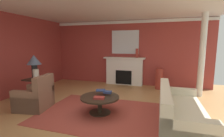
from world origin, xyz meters
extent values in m
plane|color=tan|center=(0.00, 0.00, 0.00)|extent=(8.46, 8.46, 0.00)
cube|color=#9E3833|center=(0.00, 3.28, 1.40)|extent=(7.11, 0.12, 2.80)
cube|color=#9E3833|center=(-3.31, 0.30, 1.40)|extent=(0.12, 7.04, 2.80)
cube|color=white|center=(0.00, 0.30, 2.83)|extent=(7.11, 7.04, 0.06)
cube|color=white|center=(0.00, 3.20, 2.72)|extent=(7.11, 0.08, 0.12)
cube|color=#993D33|center=(0.10, -0.10, 0.01)|extent=(3.06, 2.29, 0.01)
cube|color=white|center=(0.01, 3.07, 0.58)|extent=(1.60, 0.25, 1.16)
cube|color=black|center=(0.01, 3.05, 0.35)|extent=(0.70, 0.26, 0.60)
cube|color=white|center=(0.01, 3.04, 1.19)|extent=(1.80, 0.35, 0.06)
cube|color=silver|center=(0.01, 3.19, 1.87)|extent=(1.19, 0.04, 1.01)
cube|color=beige|center=(2.03, -0.26, 0.23)|extent=(0.92, 2.11, 0.45)
cube|color=beige|center=(1.68, -0.26, 0.65)|extent=(0.22, 2.10, 0.40)
cube|color=beige|center=(2.04, -1.21, 0.31)|extent=(0.90, 0.21, 0.62)
cube|color=beige|center=(2.02, 0.69, 0.31)|extent=(0.90, 0.21, 0.62)
cube|color=brown|center=(-1.76, -0.36, 0.22)|extent=(0.91, 0.91, 0.44)
cube|color=brown|center=(-1.44, -0.31, 0.70)|extent=(0.28, 0.82, 0.51)
cube|color=brown|center=(-1.81, -0.03, 0.30)|extent=(0.81, 0.26, 0.60)
cube|color=brown|center=(-1.71, -0.68, 0.30)|extent=(0.81, 0.26, 0.60)
cylinder|color=#2D2319|center=(0.10, -0.10, 0.43)|extent=(1.00, 1.00, 0.04)
cylinder|color=#2D2319|center=(0.10, -0.10, 0.21)|extent=(0.12, 0.12, 0.41)
cylinder|color=#2D2319|center=(0.10, -0.10, 0.01)|extent=(0.56, 0.56, 0.03)
cube|color=#2D2319|center=(-2.24, 0.26, 0.68)|extent=(0.56, 0.56, 0.04)
cube|color=#2D2319|center=(-2.24, 0.26, 0.33)|extent=(0.10, 0.10, 0.66)
cube|color=#2D2319|center=(-2.24, 0.26, 0.02)|extent=(0.45, 0.45, 0.04)
cylinder|color=black|center=(-2.24, 0.26, 0.92)|extent=(0.18, 0.18, 0.45)
cone|color=#4C566B|center=(-2.24, 0.26, 1.30)|extent=(0.44, 0.44, 0.30)
cylinder|color=beige|center=(-2.09, 0.14, 0.86)|extent=(0.18, 0.18, 0.32)
cylinder|color=#9E3328|center=(1.50, 2.77, 0.41)|extent=(0.29, 0.29, 0.83)
cylinder|color=#9E3328|center=(0.56, 3.02, 1.41)|extent=(0.12, 0.12, 0.38)
cube|color=maroon|center=(0.15, -0.28, 0.48)|extent=(0.27, 0.19, 0.05)
cube|color=navy|center=(0.25, 0.07, 0.53)|extent=(0.23, 0.17, 0.05)
cube|color=navy|center=(0.07, 0.03, 0.57)|extent=(0.28, 0.23, 0.03)
cylinder|color=white|center=(2.87, 2.26, 1.40)|extent=(0.20, 0.20, 2.80)
camera|label=1|loc=(1.59, -3.87, 1.78)|focal=26.14mm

